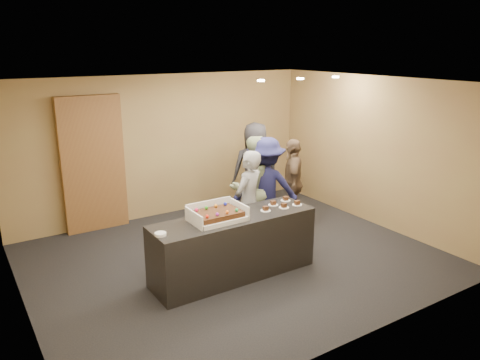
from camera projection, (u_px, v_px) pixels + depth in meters
The scene contains 17 objects.
room at pixel (235, 175), 6.92m from camera, with size 6.04×6.00×2.70m.
serving_counter at pixel (234, 246), 6.65m from camera, with size 2.40×0.70×0.90m, color black.
storage_cabinet at pixel (93, 164), 8.18m from camera, with size 1.09×0.15×2.40m, color brown.
cake_box at pixel (216, 216), 6.40m from camera, with size 0.73×0.51×0.22m.
sheet_cake at pixel (217, 214), 6.37m from camera, with size 0.63×0.43×0.12m.
plate_stack at pixel (160, 234), 5.88m from camera, with size 0.15×0.15×0.04m, color white.
slice_a at pixel (266, 209), 6.76m from camera, with size 0.15×0.15×0.07m.
slice_b at pixel (273, 204), 7.00m from camera, with size 0.15×0.15×0.07m.
slice_c at pixel (284, 206), 6.88m from camera, with size 0.15×0.15×0.07m.
slice_d at pixel (286, 199), 7.20m from camera, with size 0.15×0.15×0.07m.
slice_e at pixel (297, 203), 7.00m from camera, with size 0.15×0.15×0.07m.
person_server_grey at pixel (248, 202), 7.35m from camera, with size 0.61×0.40×1.66m, color gray.
person_sage_man at pixel (253, 187), 7.96m from camera, with size 0.86×0.67×1.76m, color #98A77C.
person_navy_man at pixel (266, 188), 7.91m from camera, with size 1.13×0.65×1.75m, color #181945.
person_brown_extra at pixel (293, 182), 8.55m from camera, with size 0.94×0.39×1.60m, color brown.
person_dark_suit at pixel (255, 170), 8.96m from camera, with size 0.89×0.58×1.82m, color #252429.
ceiling_spotlights at pixel (300, 79), 7.79m from camera, with size 1.72×0.12×0.03m.
Camera 1 is at (-3.52, -5.66, 3.21)m, focal length 35.00 mm.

